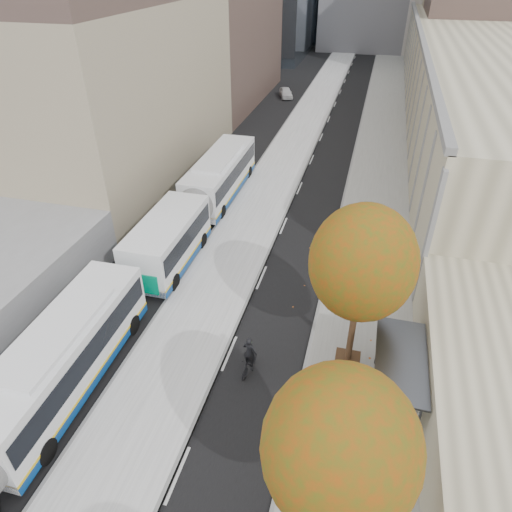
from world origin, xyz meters
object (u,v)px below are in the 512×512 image
(cyclist, at_px, (249,359))
(bus_far, at_px, (201,199))
(bus_shelter, at_px, (405,368))
(distant_car, at_px, (286,93))

(cyclist, bearing_deg, bus_far, 128.09)
(bus_far, bearing_deg, cyclist, -61.42)
(bus_shelter, height_order, bus_far, bus_far)
(bus_shelter, xyz_separation_m, cyclist, (-6.16, 0.25, -1.46))
(bus_shelter, distance_m, distant_car, 46.65)
(cyclist, distance_m, distant_car, 44.96)
(bus_shelter, bearing_deg, bus_far, 135.94)
(cyclist, relative_size, distant_car, 0.57)
(cyclist, bearing_deg, distant_car, 109.03)
(bus_shelter, relative_size, bus_far, 0.25)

